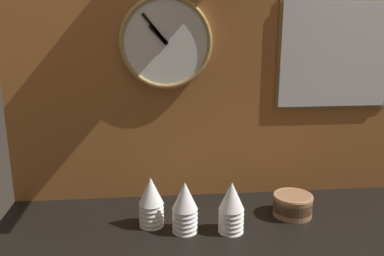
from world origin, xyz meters
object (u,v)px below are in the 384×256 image
cup_stack_center_left (151,201)px  bowl_stack_right (293,204)px  menu_board (335,55)px  cup_stack_center_right (231,207)px  cup_stack_center (185,207)px  wall_clock (166,43)px

cup_stack_center_left → bowl_stack_right: size_ratio=1.23×
bowl_stack_right → menu_board: size_ratio=0.32×
cup_stack_center_right → cup_stack_center: 0.16m
cup_stack_center → menu_board: bearing=25.3°
cup_stack_center_right → cup_stack_center_left: (-0.28, 0.07, 0.00)m
cup_stack_center → bowl_stack_right: 0.43m
cup_stack_center → wall_clock: (-0.05, 0.29, 0.55)m
cup_stack_center_left → menu_board: (0.75, 0.24, 0.49)m
cup_stack_center_left → menu_board: size_ratio=0.39×
cup_stack_center_left → bowl_stack_right: cup_stack_center_left is taller
cup_stack_center → wall_clock: size_ratio=0.52×
cup_stack_center_left → cup_stack_center_right: bearing=-14.8°
bowl_stack_right → menu_board: bearing=45.1°
cup_stack_center → wall_clock: wall_clock is taller
wall_clock → menu_board: (0.68, 0.01, -0.05)m
cup_stack_center_left → menu_board: bearing=17.8°
cup_stack_center_right → cup_stack_center_left: 0.29m
cup_stack_center_right → menu_board: (0.47, 0.31, 0.49)m
menu_board → bowl_stack_right: bearing=-134.9°
cup_stack_center_left → cup_stack_center: size_ratio=1.00×
cup_stack_center_left → bowl_stack_right: (0.53, 0.03, -0.05)m
cup_stack_center_right → bowl_stack_right: cup_stack_center_right is taller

